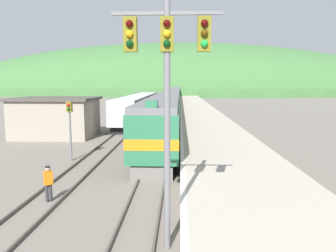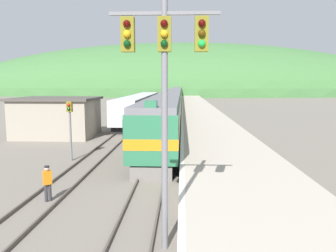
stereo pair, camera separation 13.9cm
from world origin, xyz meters
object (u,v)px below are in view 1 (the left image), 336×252
siding_train (140,107)px  carriage_fifth (176,93)px  carriage_second (170,104)px  carriage_fourth (174,95)px  carriage_third (173,98)px  signal_post_siding (70,118)px  track_worker (48,182)px  express_train_lead_car (162,120)px  signal_mast_main (167,70)px

siding_train → carriage_fifth: bearing=85.7°
carriage_second → carriage_fourth: size_ratio=1.00×
carriage_third → signal_post_siding: size_ratio=4.63×
carriage_fourth → siding_train: bearing=-96.5°
carriage_fourth → track_worker: carriage_fourth is taller
carriage_third → carriage_fourth: same height
carriage_third → siding_train: carriage_third is taller
track_worker → signal_post_siding: bearing=101.6°
carriage_fifth → siding_train: (-4.55, -59.94, -0.35)m
express_train_lead_car → carriage_second: express_train_lead_car is taller
express_train_lead_car → carriage_third: size_ratio=1.10×
carriage_fourth → siding_train: 40.12m
carriage_fourth → carriage_fifth: 20.08m
express_train_lead_car → track_worker: (-4.37, -13.45, -1.27)m
siding_train → signal_mast_main: (5.69, -39.04, 3.87)m
express_train_lead_car → track_worker: 14.20m
carriage_second → track_worker: size_ratio=11.65×
signal_post_siding → carriage_second: bearing=77.5°
carriage_second → carriage_third: size_ratio=1.00×
express_train_lead_car → siding_train: (-4.55, 21.52, -0.36)m
siding_train → track_worker: bearing=-89.7°
siding_train → track_worker: (0.18, -34.97, -0.91)m
carriage_second → signal_post_siding: signal_post_siding is taller
carriage_fifth → track_worker: 95.02m
express_train_lead_car → signal_post_siding: size_ratio=5.08×
express_train_lead_car → carriage_third: (0.00, 41.31, -0.01)m
signal_mast_main → signal_post_siding: bearing=120.9°
carriage_fourth → signal_mast_main: 78.98m
carriage_third → carriage_fifth: bearing=90.0°
carriage_fifth → siding_train: 60.11m
carriage_second → signal_mast_main: signal_mast_main is taller
carriage_second → siding_train: bearing=176.4°
express_train_lead_car → carriage_fourth: express_train_lead_car is taller
carriage_second → track_worker: bearing=-97.2°
express_train_lead_car → track_worker: bearing=-108.0°
siding_train → signal_post_siding: bearing=-93.0°
signal_mast_main → track_worker: bearing=143.6°
carriage_fifth → siding_train: carriage_fifth is taller
express_train_lead_car → carriage_fourth: (0.00, 61.39, -0.01)m
carriage_third → signal_post_siding: bearing=-97.2°
carriage_third → carriage_fourth: bearing=90.0°
siding_train → track_worker: siding_train is taller
track_worker → signal_mast_main: bearing=-36.4°
track_worker → carriage_third: bearing=85.4°
express_train_lead_car → signal_post_siding: express_train_lead_car is taller
carriage_third → carriage_fourth: size_ratio=1.00×
carriage_third → track_worker: bearing=-94.6°
carriage_fourth → carriage_fifth: (0.00, 20.08, 0.00)m
signal_mast_main → carriage_fifth: bearing=90.7°
siding_train → signal_mast_main: signal_mast_main is taller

